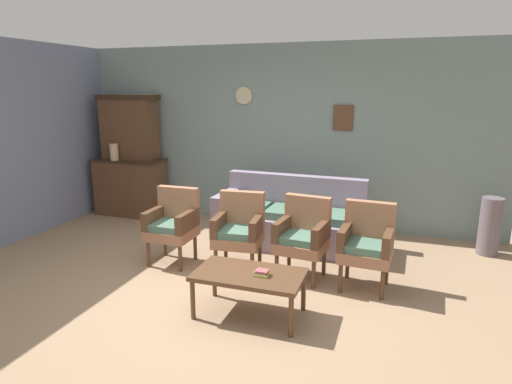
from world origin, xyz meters
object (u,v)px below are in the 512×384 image
object	(u,v)px
floral_couch	(290,221)
armchair_near_cabinet	(173,222)
vase_on_cabinet	(114,152)
armchair_by_doorway	(239,228)
coffee_table	(249,277)
floor_vase_by_wall	(490,226)
side_cabinet	(131,187)
armchair_row_middle	(367,242)
book_stack_on_table	(261,273)
armchair_near_couch_end	(303,234)

from	to	relation	value
floral_couch	armchair_near_cabinet	xyz separation A→B (m)	(-1.17, -1.05, 0.17)
floral_couch	armchair_near_cabinet	world-z (taller)	same
vase_on_cabinet	armchair_by_doorway	xyz separation A→B (m)	(2.67, -1.39, -0.56)
coffee_table	floor_vase_by_wall	xyz separation A→B (m)	(2.36, 2.41, -0.01)
side_cabinet	armchair_row_middle	size ratio (longest dim) A/B	1.28
vase_on_cabinet	floral_couch	distance (m)	3.13
armchair_by_doorway	book_stack_on_table	xyz separation A→B (m)	(0.59, -0.97, -0.06)
side_cabinet	armchair_near_couch_end	world-z (taller)	side_cabinet
armchair_near_cabinet	armchair_row_middle	size ratio (longest dim) A/B	1.00
side_cabinet	floral_couch	xyz separation A→B (m)	(2.87, -0.55, -0.14)
armchair_near_cabinet	floor_vase_by_wall	world-z (taller)	armchair_near_cabinet
floral_couch	book_stack_on_table	bearing A→B (deg)	-82.94
side_cabinet	armchair_near_cabinet	xyz separation A→B (m)	(1.70, -1.60, 0.03)
side_cabinet	armchair_row_middle	xyz separation A→B (m)	(3.95, -1.55, 0.03)
armchair_by_doorway	armchair_near_couch_end	distance (m)	0.74
armchair_near_cabinet	armchair_near_couch_end	size ratio (longest dim) A/B	1.00
coffee_table	book_stack_on_table	world-z (taller)	book_stack_on_table
floral_couch	armchair_by_doorway	distance (m)	1.08
floral_couch	coffee_table	bearing A→B (deg)	-86.51
armchair_by_doorway	armchair_row_middle	distance (m)	1.42
floral_couch	armchair_near_couch_end	bearing A→B (deg)	-67.91
side_cabinet	coffee_table	world-z (taller)	side_cabinet
floral_couch	armchair_by_doorway	xyz separation A→B (m)	(-0.34, -1.01, 0.17)
armchair_by_doorway	vase_on_cabinet	bearing A→B (deg)	152.58
armchair_near_cabinet	floor_vase_by_wall	distance (m)	3.95
armchair_by_doorway	floor_vase_by_wall	xyz separation A→B (m)	(2.82, 1.46, -0.13)
vase_on_cabinet	floral_couch	world-z (taller)	vase_on_cabinet
armchair_by_doorway	side_cabinet	bearing A→B (deg)	148.38
vase_on_cabinet	book_stack_on_table	distance (m)	4.07
book_stack_on_table	floor_vase_by_wall	distance (m)	3.30
armchair_near_cabinet	armchair_near_couch_end	xyz separation A→B (m)	(1.57, 0.08, 0.00)
armchair_near_cabinet	floor_vase_by_wall	xyz separation A→B (m)	(3.65, 1.50, -0.13)
armchair_by_doorway	book_stack_on_table	bearing A→B (deg)	-58.90
vase_on_cabinet	floral_couch	xyz separation A→B (m)	(3.01, -0.38, -0.74)
floor_vase_by_wall	book_stack_on_table	bearing A→B (deg)	-132.56
armchair_near_couch_end	side_cabinet	bearing A→B (deg)	155.01
vase_on_cabinet	armchair_near_couch_end	size ratio (longest dim) A/B	0.30
floor_vase_by_wall	armchair_near_cabinet	bearing A→B (deg)	-157.67
armchair_near_couch_end	floral_couch	bearing A→B (deg)	112.09
coffee_table	floor_vase_by_wall	size ratio (longest dim) A/B	1.35
armchair_row_middle	book_stack_on_table	distance (m)	1.29
side_cabinet	vase_on_cabinet	xyz separation A→B (m)	(-0.14, -0.17, 0.60)
armchair_row_middle	floor_vase_by_wall	xyz separation A→B (m)	(1.40, 1.45, -0.13)
side_cabinet	armchair_by_doorway	xyz separation A→B (m)	(2.53, -1.56, 0.03)
side_cabinet	coffee_table	distance (m)	3.90
armchair_by_doorway	floor_vase_by_wall	distance (m)	3.18
armchair_by_doorway	floor_vase_by_wall	bearing A→B (deg)	27.34
armchair_by_doorway	floral_couch	bearing A→B (deg)	71.31
side_cabinet	armchair_near_cabinet	bearing A→B (deg)	-43.29
floral_couch	vase_on_cabinet	bearing A→B (deg)	172.88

